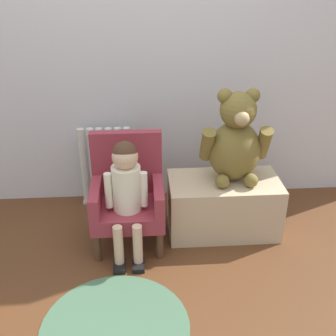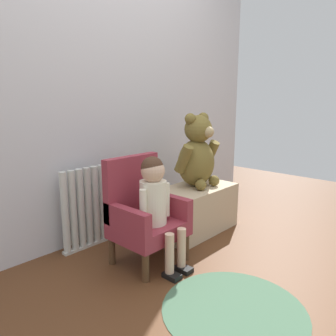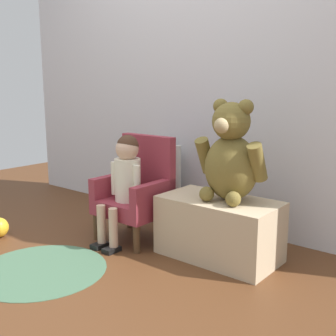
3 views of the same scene
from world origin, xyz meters
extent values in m
plane|color=#55311A|center=(0.00, 0.00, 0.00)|extent=(6.00, 6.00, 0.00)
cube|color=silver|center=(0.00, 1.13, 1.20)|extent=(3.80, 0.05, 2.40)
cylinder|color=silver|center=(-0.41, 1.00, 0.30)|extent=(0.05, 0.05, 0.57)
cylinder|color=silver|center=(-0.35, 1.00, 0.30)|extent=(0.05, 0.05, 0.57)
cylinder|color=silver|center=(-0.29, 1.00, 0.30)|extent=(0.05, 0.05, 0.57)
cylinder|color=silver|center=(-0.23, 1.00, 0.30)|extent=(0.05, 0.05, 0.57)
cylinder|color=silver|center=(-0.17, 1.00, 0.30)|extent=(0.05, 0.05, 0.57)
cylinder|color=silver|center=(-0.10, 1.00, 0.30)|extent=(0.05, 0.05, 0.57)
cube|color=silver|center=(-0.26, 1.00, 0.01)|extent=(0.37, 0.05, 0.02)
cube|color=maroon|center=(-0.10, 0.51, 0.23)|extent=(0.43, 0.38, 0.10)
cube|color=maroon|center=(-0.10, 0.67, 0.49)|extent=(0.43, 0.06, 0.41)
cube|color=maroon|center=(-0.29, 0.51, 0.35)|extent=(0.06, 0.38, 0.14)
cube|color=maroon|center=(0.09, 0.51, 0.35)|extent=(0.06, 0.38, 0.14)
cylinder|color=#4C331E|center=(-0.29, 0.35, 0.09)|extent=(0.04, 0.04, 0.18)
cylinder|color=#4C331E|center=(0.08, 0.35, 0.09)|extent=(0.04, 0.04, 0.18)
cylinder|color=#4C331E|center=(-0.29, 0.67, 0.09)|extent=(0.04, 0.04, 0.18)
cylinder|color=#4C331E|center=(0.08, 0.67, 0.09)|extent=(0.04, 0.04, 0.18)
cylinder|color=silver|center=(-0.10, 0.47, 0.42)|extent=(0.17, 0.17, 0.28)
sphere|color=#D8AD8E|center=(-0.10, 0.47, 0.62)|extent=(0.15, 0.15, 0.15)
sphere|color=#472D1E|center=(-0.10, 0.48, 0.64)|extent=(0.14, 0.14, 0.14)
cylinder|color=#D8AD8E|center=(-0.16, 0.28, 0.15)|extent=(0.06, 0.06, 0.25)
cube|color=black|center=(-0.16, 0.26, 0.01)|extent=(0.07, 0.11, 0.03)
cylinder|color=#D8AD8E|center=(-0.05, 0.28, 0.15)|extent=(0.06, 0.06, 0.25)
cube|color=black|center=(-0.05, 0.26, 0.01)|extent=(0.07, 0.11, 0.03)
cylinder|color=silver|center=(-0.21, 0.45, 0.42)|extent=(0.04, 0.04, 0.22)
cylinder|color=silver|center=(0.00, 0.45, 0.42)|extent=(0.04, 0.04, 0.22)
cube|color=tan|center=(0.51, 0.62, 0.18)|extent=(0.71, 0.38, 0.36)
ellipsoid|color=brown|center=(0.57, 0.65, 0.55)|extent=(0.32, 0.28, 0.38)
sphere|color=brown|center=(0.57, 0.63, 0.82)|extent=(0.22, 0.22, 0.22)
sphere|color=tan|center=(0.57, 0.54, 0.81)|extent=(0.09, 0.09, 0.09)
sphere|color=brown|center=(0.48, 0.65, 0.91)|extent=(0.09, 0.09, 0.09)
sphere|color=brown|center=(0.65, 0.65, 0.91)|extent=(0.09, 0.09, 0.09)
cylinder|color=brown|center=(0.39, 0.63, 0.61)|extent=(0.08, 0.17, 0.23)
cylinder|color=brown|center=(0.74, 0.63, 0.61)|extent=(0.08, 0.17, 0.23)
sphere|color=brown|center=(0.48, 0.53, 0.41)|extent=(0.09, 0.09, 0.09)
sphere|color=brown|center=(0.65, 0.53, 0.41)|extent=(0.09, 0.09, 0.09)
cylinder|color=#44684D|center=(-0.16, -0.17, 0.00)|extent=(0.74, 0.74, 0.01)
camera|label=1|loc=(-0.01, -1.68, 1.65)|focal=45.00mm
camera|label=2|loc=(-1.49, -0.93, 1.06)|focal=35.00mm
camera|label=3|loc=(1.80, -1.43, 1.03)|focal=45.00mm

